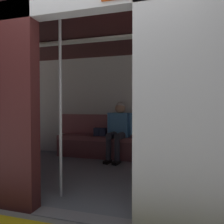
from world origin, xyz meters
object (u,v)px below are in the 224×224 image
at_px(book, 141,137).
at_px(grab_pole_door, 60,107).
at_px(train_car, 113,77).
at_px(handbag, 100,132).
at_px(person_seated, 119,127).
at_px(bench_seat, 132,143).

distance_m(book, grab_pole_door, 2.27).
distance_m(train_car, handbag, 1.68).
bearing_deg(book, train_car, 43.86).
distance_m(train_car, person_seated, 1.41).
relative_size(handbag, book, 1.18).
relative_size(train_car, book, 29.09).
xyz_separation_m(bench_seat, book, (-0.19, -0.02, 0.12)).
xyz_separation_m(train_car, grab_pole_door, (0.39, 0.92, -0.47)).
bearing_deg(book, person_seated, -24.07).
height_order(person_seated, book, person_seated).
xyz_separation_m(book, grab_pole_door, (0.65, 2.08, 0.62)).
xyz_separation_m(handbag, grab_pole_door, (-0.25, 2.10, 0.55)).
height_order(train_car, bench_seat, train_car).
bearing_deg(person_seated, handbag, -12.46).
bearing_deg(book, bench_seat, -26.11).
relative_size(handbag, grab_pole_door, 0.12).
distance_m(bench_seat, grab_pole_door, 2.23).
bearing_deg(train_car, grab_pole_door, 67.02).
height_order(train_car, person_seated, train_car).
relative_size(book, grab_pole_door, 0.10).
height_order(person_seated, grab_pole_door, grab_pole_door).
bearing_deg(grab_pole_door, person_seated, -95.45).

